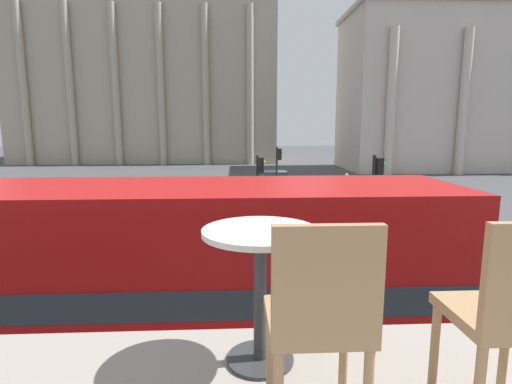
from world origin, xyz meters
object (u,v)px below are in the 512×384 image
object	(u,v)px
traffic_light_far	(278,168)
traffic_light_near	(375,198)
plaza_building_right	(468,92)
pedestrian_black	(346,184)
cafe_chair_1	(511,312)
double_decker_bus	(138,288)
pedestrian_grey	(317,221)
plaza_building_left	(151,77)
cafe_chair_0	(320,316)
car_white	(277,179)
cafe_dining_table	(260,266)
traffic_light_mid	(259,183)

from	to	relation	value
traffic_light_far	traffic_light_near	bearing A→B (deg)	-80.55
plaza_building_right	pedestrian_black	distance (m)	28.48
cafe_chair_1	double_decker_bus	bearing A→B (deg)	119.99
double_decker_bus	pedestrian_grey	size ratio (longest dim) A/B	6.21
plaza_building_left	plaza_building_right	size ratio (longest dim) A/B	1.25
cafe_chair_0	plaza_building_right	xyz separation A→B (m)	(26.50, 44.38, 4.61)
double_decker_bus	cafe_chair_0	distance (m)	5.78
plaza_building_right	car_white	bearing A→B (deg)	-149.44
cafe_chair_1	traffic_light_far	xyz separation A→B (m)	(1.50, 22.88, -1.79)
double_decker_bus	cafe_dining_table	world-z (taller)	cafe_dining_table
cafe_dining_table	traffic_light_mid	distance (m)	16.02
plaza_building_left	double_decker_bus	bearing A→B (deg)	-78.98
cafe_chair_1	car_white	size ratio (longest dim) A/B	0.22
traffic_light_near	pedestrian_grey	world-z (taller)	traffic_light_near
double_decker_bus	pedestrian_grey	xyz separation A→B (m)	(5.06, 9.69, -1.25)
plaza_building_left	traffic_light_mid	world-z (taller)	plaza_building_left
cafe_chair_0	plaza_building_left	distance (m)	60.92
traffic_light_mid	traffic_light_far	world-z (taller)	traffic_light_far
plaza_building_left	traffic_light_near	distance (m)	51.62
double_decker_bus	cafe_chair_1	xyz separation A→B (m)	(2.77, -5.05, 1.97)
cafe_chair_1	traffic_light_mid	size ratio (longest dim) A/B	0.25
plaza_building_right	car_white	world-z (taller)	plaza_building_right
cafe_dining_table	cafe_chair_0	size ratio (longest dim) A/B	0.80
pedestrian_black	traffic_light_far	bearing A→B (deg)	158.33
traffic_light_far	double_decker_bus	bearing A→B (deg)	-103.47
cafe_dining_table	pedestrian_black	distance (m)	25.74
traffic_light_mid	pedestrian_grey	distance (m)	3.20
pedestrian_black	traffic_light_near	bearing A→B (deg)	-147.12
traffic_light_mid	cafe_dining_table	bearing A→B (deg)	-93.33
plaza_building_left	pedestrian_grey	size ratio (longest dim) A/B	20.79
cafe_chair_0	cafe_chair_1	world-z (taller)	same
pedestrian_grey	cafe_dining_table	bearing A→B (deg)	-13.24
plaza_building_right	traffic_light_near	bearing A→B (deg)	-123.87
cafe_chair_1	traffic_light_mid	xyz separation A→B (m)	(-0.04, 16.42, -1.82)
cafe_chair_0	cafe_dining_table	bearing A→B (deg)	115.26
cafe_chair_0	car_white	distance (m)	30.85
traffic_light_far	cafe_chair_0	bearing A→B (deg)	-95.67
cafe_dining_table	traffic_light_mid	world-z (taller)	cafe_dining_table
traffic_light_far	pedestrian_black	distance (m)	5.49
cafe_chair_1	pedestrian_black	size ratio (longest dim) A/B	0.51
plaza_building_right	pedestrian_black	xyz separation A→B (m)	(-19.35, -19.39, -7.78)
plaza_building_left	pedestrian_black	world-z (taller)	plaza_building_left
cafe_chair_0	pedestrian_grey	xyz separation A→B (m)	(3.06, 14.74, -3.22)
cafe_dining_table	traffic_light_far	size ratio (longest dim) A/B	0.20
plaza_building_left	traffic_light_far	distance (m)	40.29
double_decker_bus	traffic_light_near	world-z (taller)	traffic_light_near
cafe_chair_0	traffic_light_near	xyz separation A→B (m)	(4.22, 11.18, -1.59)
car_white	pedestrian_grey	size ratio (longest dim) A/B	2.43
cafe_dining_table	cafe_chair_0	bearing A→B (deg)	-69.33
cafe_chair_1	plaza_building_left	distance (m)	61.09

